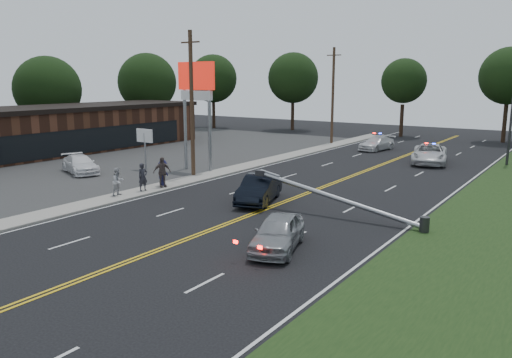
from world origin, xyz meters
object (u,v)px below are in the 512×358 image
Objects in this scene: utility_pole_far at (333,96)px; waiting_sedan at (278,232)px; emergency_a at (429,154)px; fallen_streetlight at (345,200)px; bystander_c at (163,173)px; small_sign at (145,139)px; bystander_b at (118,181)px; utility_pole_mid at (192,104)px; crashed_sedan at (259,189)px; emergency_b at (377,143)px; bystander_a at (143,177)px; parked_car at (80,164)px; pylon_sign at (196,90)px; traffic_signal at (512,112)px; bystander_d at (162,172)px.

utility_pole_far reaches higher than waiting_sedan.
emergency_a reaches higher than waiting_sedan.
utility_pole_far is (-13.39, 26.00, 4.17)m from fallen_streetlight.
utility_pole_far reaches higher than bystander_c.
small_sign is 1.90× the size of bystander_b.
emergency_a is at bearing 51.26° from utility_pole_mid.
small_sign is at bearing 34.49° from bystander_b.
crashed_sedan is at bearing -15.67° from small_sign.
waiting_sedan is 30.77m from emergency_b.
bystander_a is (-4.78, -25.78, 0.30)m from emergency_b.
parked_car is (-15.74, -0.10, -0.11)m from crashed_sedan.
parked_car is at bearing -109.78° from emergency_b.
bystander_a is at bearing -81.74° from parked_car.
parked_car is at bearing 161.52° from crashed_sedan.
utility_pole_mid is at bearing 2.67° from bystander_b.
pylon_sign is 2.58× the size of small_sign.
fallen_streetlight is 5.74× the size of bystander_c.
waiting_sedan reaches higher than parked_car.
small_sign reaches higher than emergency_b.
waiting_sedan is 13.66m from bystander_c.
pylon_sign is 7.95m from bystander_c.
pylon_sign reaches higher than traffic_signal.
bystander_d reaches higher than waiting_sedan.
fallen_streetlight reaches higher than bystander_b.
bystander_b reaches higher than emergency_b.
bystander_a is (0.93, -5.61, -4.12)m from utility_pole_mid.
parked_car is at bearing 88.56° from bystander_a.
waiting_sedan is 2.44× the size of bystander_a.
bystander_b reaches higher than waiting_sedan.
crashed_sedan is 2.82× the size of bystander_c.
bystander_a is at bearing -73.65° from pylon_sign.
small_sign is at bearing -102.31° from utility_pole_far.
utility_pole_mid reaches higher than traffic_signal.
fallen_streetlight is 2.09× the size of parked_car.
fallen_streetlight is at bearing -62.85° from emergency_b.
bystander_d reaches higher than emergency_a.
parked_car is 27.36m from emergency_a.
emergency_a is at bearing 41.77° from small_sign.
pylon_sign reaches higher than small_sign.
utility_pole_far is at bearing -13.90° from bystander_c.
traffic_signal is 1.58× the size of parked_car.
small_sign reaches higher than waiting_sedan.
emergency_b is 2.69× the size of bystander_a.
pylon_sign is 19.29m from waiting_sedan.
bystander_b is (-12.45, 2.45, 0.23)m from waiting_sedan.
bystander_c is (-4.91, -23.94, 0.27)m from emergency_b.
utility_pole_mid is at bearing 20.42° from bystander_a.
fallen_streetlight is 12.26m from bystander_d.
utility_pole_mid is at bearing 0.00° from small_sign.
traffic_signal reaches higher than emergency_b.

